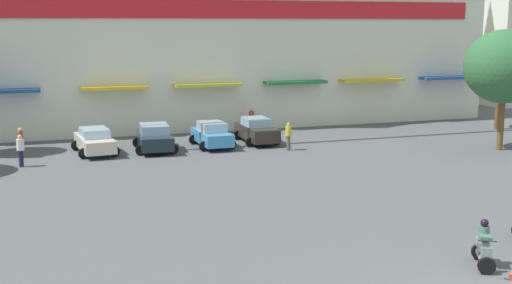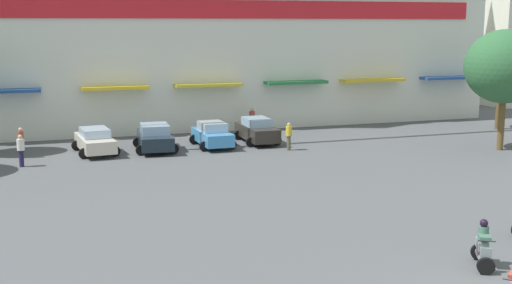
# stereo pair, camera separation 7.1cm
# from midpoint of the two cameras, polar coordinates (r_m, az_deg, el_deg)

# --- Properties ---
(ground_plane) EXTENTS (128.00, 128.00, 0.00)m
(ground_plane) POSITION_cam_midpoint_polar(r_m,az_deg,el_deg) (29.32, 3.86, -4.27)
(ground_plane) COLOR #4E5154
(flank_building_right) EXTENTS (8.75, 10.49, 12.03)m
(flank_building_right) POSITION_cam_midpoint_polar(r_m,az_deg,el_deg) (67.50, 20.92, 8.43)
(flank_building_right) COLOR silver
(flank_building_right) RESTS_ON ground
(plaza_tree_1) EXTENTS (3.61, 3.60, 6.61)m
(plaza_tree_1) POSITION_cam_midpoint_polar(r_m,az_deg,el_deg) (48.85, 20.38, 6.81)
(plaza_tree_1) COLOR brown
(plaza_tree_1) RESTS_ON ground
(plaza_tree_3) EXTENTS (4.72, 4.31, 6.97)m
(plaza_tree_3) POSITION_cam_midpoint_polar(r_m,az_deg,el_deg) (40.74, 20.65, 6.07)
(plaza_tree_3) COLOR brown
(plaza_tree_3) RESTS_ON ground
(parked_car_0) EXTENTS (2.52, 4.35, 1.45)m
(parked_car_0) POSITION_cam_midpoint_polar(r_m,az_deg,el_deg) (38.63, -13.61, 0.11)
(parked_car_0) COLOR beige
(parked_car_0) RESTS_ON ground
(parked_car_1) EXTENTS (2.61, 4.25, 1.55)m
(parked_car_1) POSITION_cam_midpoint_polar(r_m,az_deg,el_deg) (38.82, -8.62, 0.39)
(parked_car_1) COLOR #1B2732
(parked_car_1) RESTS_ON ground
(parked_car_2) EXTENTS (2.28, 3.93, 1.51)m
(parked_car_2) POSITION_cam_midpoint_polar(r_m,az_deg,el_deg) (39.60, -3.72, 0.64)
(parked_car_2) COLOR #3D8CCA
(parked_car_2) RESTS_ON ground
(parked_car_3) EXTENTS (2.25, 4.24, 1.55)m
(parked_car_3) POSITION_cam_midpoint_polar(r_m,az_deg,el_deg) (40.95, 0.14, 1.02)
(parked_car_3) COLOR #2C2823
(parked_car_3) RESTS_ON ground
(scooter_rider_4) EXTENTS (1.11, 1.47, 1.47)m
(scooter_rider_4) POSITION_cam_midpoint_polar(r_m,az_deg,el_deg) (21.47, 19.00, -8.59)
(scooter_rider_4) COLOR black
(scooter_rider_4) RESTS_ON ground
(pedestrian_0) EXTENTS (0.39, 0.39, 1.66)m
(pedestrian_0) POSITION_cam_midpoint_polar(r_m,az_deg,el_deg) (44.86, -0.29, 2.02)
(pedestrian_0) COLOR brown
(pedestrian_0) RESTS_ON ground
(pedestrian_1) EXTENTS (0.50, 0.50, 1.62)m
(pedestrian_1) POSITION_cam_midpoint_polar(r_m,az_deg,el_deg) (38.54, 2.89, 0.63)
(pedestrian_1) COLOR brown
(pedestrian_1) RESTS_ON ground
(pedestrian_2) EXTENTS (0.41, 0.41, 1.69)m
(pedestrian_2) POSITION_cam_midpoint_polar(r_m,az_deg,el_deg) (38.47, -19.48, 0.13)
(pedestrian_2) COLOR #18283D
(pedestrian_2) RESTS_ON ground
(pedestrian_3) EXTENTS (0.43, 0.43, 1.68)m
(pedestrian_3) POSITION_cam_midpoint_polar(r_m,az_deg,el_deg) (36.11, -19.49, -0.55)
(pedestrian_3) COLOR #231C44
(pedestrian_3) RESTS_ON ground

